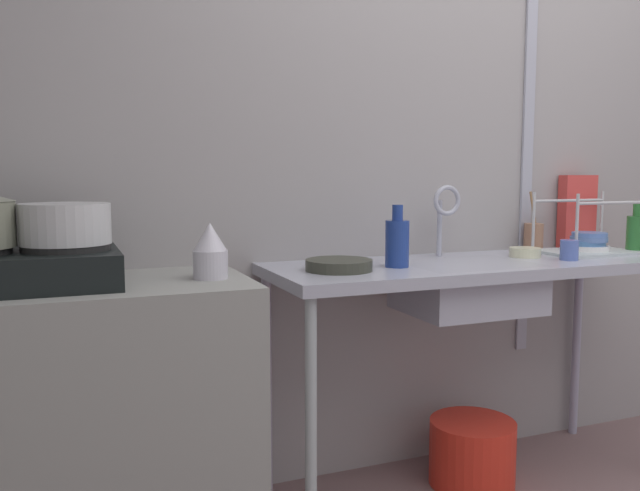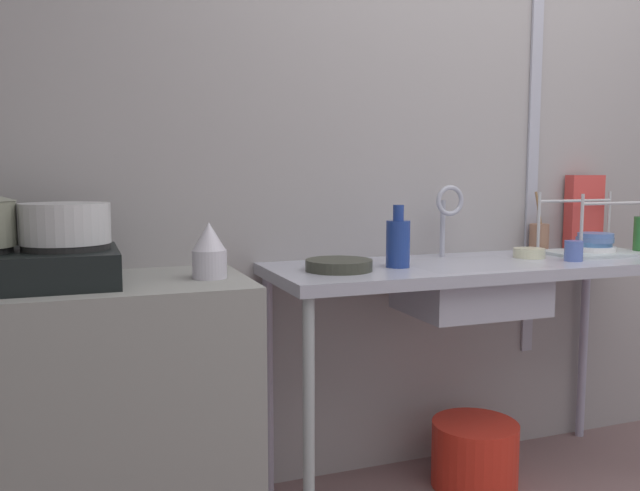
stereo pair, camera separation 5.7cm
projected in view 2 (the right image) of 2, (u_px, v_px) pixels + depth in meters
wall_back at (472, 125)px, 2.65m from camera, size 5.43×0.10×2.74m
wall_metal_strip at (535, 92)px, 2.67m from camera, size 0.05×0.01×2.19m
counter_concrete at (43, 429)px, 1.89m from camera, size 1.22×0.52×0.85m
counter_sink at (475, 281)px, 2.36m from camera, size 1.52×0.52×0.85m
stove at (18, 267)px, 1.82m from camera, size 0.54×0.37×0.12m
pot_on_right_burner at (65, 223)px, 1.86m from camera, size 0.25×0.25×0.12m
percolator at (209, 251)px, 1.97m from camera, size 0.11×0.11×0.17m
sink_basin at (469, 288)px, 2.32m from camera, size 0.46×0.36×0.17m
faucet at (448, 208)px, 2.45m from camera, size 0.12×0.07×0.28m
frying_pan at (339, 265)px, 2.14m from camera, size 0.22×0.22×0.04m
dish_rack at (595, 244)px, 2.58m from camera, size 0.38×0.26×0.25m
cup_by_rack at (574, 251)px, 2.37m from camera, size 0.07×0.07×0.08m
small_bowl_on_drainboard at (529, 253)px, 2.47m from camera, size 0.12×0.12×0.04m
bottle_by_sink at (398, 242)px, 2.21m from camera, size 0.08×0.08×0.21m
cereal_box at (584, 212)px, 2.77m from camera, size 0.16×0.08×0.31m
utensil_jar at (539, 237)px, 2.69m from camera, size 0.08×0.08×0.25m
bucket_on_floor at (475, 454)px, 2.42m from camera, size 0.32×0.32×0.24m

